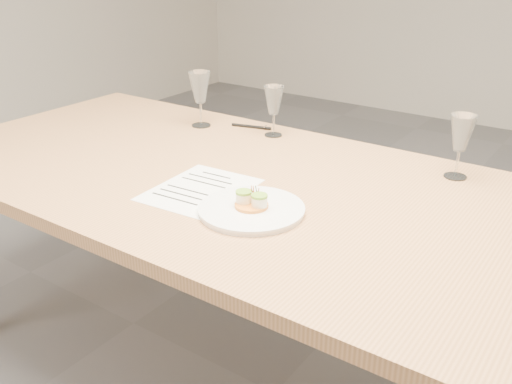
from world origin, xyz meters
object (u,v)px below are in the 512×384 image
Objects in this scene: ballpoint_pen at (252,127)px; wine_glass_1 at (274,101)px; wine_glass_2 at (462,134)px; wine_glass_0 at (200,88)px; dinner_plate at (252,208)px; dining_table at (278,209)px; recipe_sheet at (200,190)px.

wine_glass_1 is (0.12, -0.03, 0.12)m from ballpoint_pen.
wine_glass_1 is 0.65m from wine_glass_2.
dinner_plate is at bearing -40.52° from wine_glass_0.
wine_glass_0 is (-0.58, 0.50, 0.13)m from dinner_plate.
dining_table is at bearing -61.67° from ballpoint_pen.
wine_glass_0 is at bearing -168.51° from wine_glass_1.
dining_table is 8.78× the size of dinner_plate.
wine_glass_0 is 0.29m from wine_glass_1.
wine_glass_0 is at bearing 139.48° from dinner_plate.
wine_glass_1 is (-0.10, 0.52, 0.12)m from recipe_sheet.
ballpoint_pen is at bearing 176.31° from wine_glass_2.
wine_glass_2 is (0.55, 0.50, 0.13)m from recipe_sheet.
dinner_plate reaches higher than dining_table.
recipe_sheet is 0.76m from wine_glass_2.
recipe_sheet is at bearing -50.41° from wine_glass_0.
wine_glass_1 is at bearing 97.05° from recipe_sheet.
dinner_plate reaches higher than recipe_sheet.
wine_glass_0 is 0.94m from wine_glass_2.
wine_glass_0 reaches higher than dining_table.
dinner_plate is at bearing -61.76° from wine_glass_1.
ballpoint_pen is at bearing 26.92° from wine_glass_0.
wine_glass_2 is (0.35, 0.54, 0.12)m from dinner_plate.
dinner_plate is 1.80× the size of ballpoint_pen.
ballpoint_pen is (-0.41, 0.59, -0.01)m from dinner_plate.
wine_glass_1 reaches higher than dinner_plate.
wine_glass_0 is at bearing -177.75° from wine_glass_2.
wine_glass_0 is at bearing 125.97° from recipe_sheet.
wine_glass_1 is (0.29, 0.06, -0.02)m from wine_glass_0.
wine_glass_2 reaches higher than ballpoint_pen.
ballpoint_pen is 0.75× the size of wine_glass_0.
dinner_plate is 0.78m from wine_glass_0.
wine_glass_1 is at bearing 118.24° from dinner_plate.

